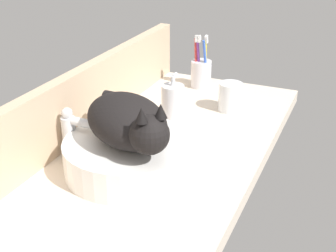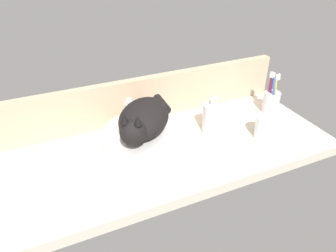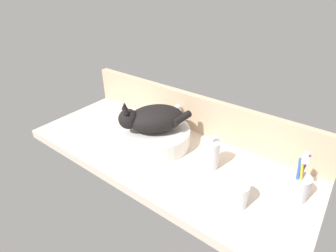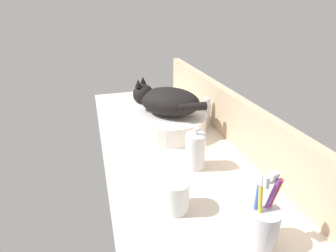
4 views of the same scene
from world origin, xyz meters
The scene contains 8 objects.
ground_plane centered at (0.00, 0.00, -2.00)cm, with size 127.81×52.15×4.00cm, color beige.
backsplash_panel centered at (0.00, 24.27, 9.29)cm, with size 127.81×3.60×18.58cm, color #CCAD8C.
sink_basin centered at (-6.54, 2.80, 3.95)cm, with size 31.01×31.01×7.89cm, color white.
cat centered at (-7.31, 1.66, 13.65)cm, with size 28.71×30.18×14.00cm.
faucet centered at (-6.53, 18.34, 7.30)cm, with size 3.60×11.80×13.60cm.
soap_dispenser centered at (21.44, 3.05, 6.20)cm, with size 6.61×6.61×15.51cm.
toothbrush_cup centered at (53.98, 6.21, 5.37)cm, with size 7.13×7.13×18.70cm.
water_glass centered at (38.36, -9.18, 3.99)cm, with size 7.35×7.35×8.93cm.
Camera 4 is at (89.48, -26.39, 50.73)cm, focal length 28.00 mm.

